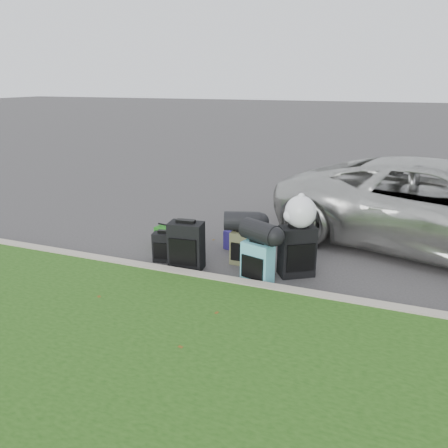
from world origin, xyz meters
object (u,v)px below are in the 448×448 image
(suitcase_large_black_right, at_px, (297,251))
(tote_navy, at_px, (234,240))
(suitcase_large_black_left, at_px, (186,246))
(suitcase_teal, at_px, (257,263))
(suitcase_olive, at_px, (243,248))
(suv, at_px, (442,208))
(suitcase_small_black, at_px, (165,247))
(tote_green, at_px, (165,236))

(suitcase_large_black_right, xyz_separation_m, tote_navy, (-1.26, 0.69, -0.22))
(suitcase_large_black_left, bearing_deg, suitcase_teal, -10.23)
(suitcase_teal, xyz_separation_m, suitcase_large_black_right, (0.48, 0.47, 0.08))
(suitcase_large_black_right, relative_size, tote_navy, 2.31)
(suitcase_olive, bearing_deg, tote_navy, 123.84)
(suv, xyz_separation_m, suitcase_large_black_right, (-2.11, -1.94, -0.39))
(suitcase_large_black_left, bearing_deg, suitcase_small_black, 156.16)
(suv, relative_size, suitcase_small_black, 11.45)
(tote_green, bearing_deg, suitcase_large_black_left, -34.18)
(suv, bearing_deg, suitcase_teal, 148.16)
(suitcase_olive, relative_size, suitcase_teal, 0.86)
(suitcase_teal, xyz_separation_m, tote_navy, (-0.78, 1.16, -0.15))
(suitcase_small_black, height_order, suitcase_large_black_left, suitcase_large_black_left)
(suv, relative_size, suitcase_large_black_right, 7.17)
(suitcase_olive, xyz_separation_m, tote_navy, (-0.36, 0.57, -0.10))
(suv, relative_size, suitcase_teal, 8.87)
(suitcase_large_black_left, relative_size, suitcase_olive, 1.41)
(suitcase_olive, distance_m, suitcase_teal, 0.73)
(suitcase_olive, bearing_deg, tote_green, 171.60)
(suv, xyz_separation_m, tote_green, (-4.62, -1.53, -0.61))
(suv, distance_m, tote_navy, 3.65)
(suitcase_teal, relative_size, tote_green, 1.79)
(suitcase_olive, relative_size, tote_green, 1.54)
(suv, distance_m, suitcase_teal, 3.57)
(suitcase_teal, bearing_deg, suitcase_olive, 141.08)
(suitcase_large_black_left, height_order, suitcase_teal, suitcase_large_black_left)
(suitcase_large_black_right, bearing_deg, tote_navy, 118.86)
(suitcase_small_black, distance_m, suitcase_large_black_left, 0.51)
(suv, distance_m, suitcase_large_black_left, 4.47)
(suitcase_olive, distance_m, suitcase_large_black_right, 0.92)
(tote_navy, bearing_deg, suitcase_teal, -39.28)
(suitcase_small_black, height_order, tote_navy, suitcase_small_black)
(suitcase_teal, relative_size, tote_navy, 1.87)
(suitcase_olive, height_order, tote_navy, suitcase_olive)
(suitcase_small_black, xyz_separation_m, suitcase_large_black_left, (0.47, -0.15, 0.14))
(suitcase_teal, distance_m, suitcase_large_black_right, 0.68)
(suitcase_olive, height_order, tote_green, suitcase_olive)
(suitcase_small_black, bearing_deg, suv, 15.43)
(suitcase_large_black_left, relative_size, tote_green, 2.18)
(suitcase_large_black_right, bearing_deg, suitcase_olive, 139.89)
(suitcase_olive, bearing_deg, suitcase_small_black, -162.24)
(suv, height_order, tote_green, suv)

